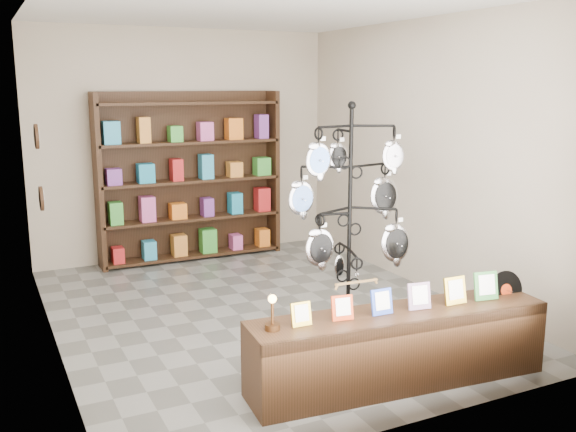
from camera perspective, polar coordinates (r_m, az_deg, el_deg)
name	(u,v)px	position (r m, az deg, el deg)	size (l,w,h in m)	color
ground	(261,311)	(6.68, -2.38, -8.41)	(5.00, 5.00, 0.00)	slate
room_envelope	(260,130)	(6.29, -2.52, 7.64)	(5.00, 5.00, 5.00)	#BBAD97
display_tree	(350,208)	(5.55, 5.52, 0.72)	(1.10, 1.02, 2.15)	black
front_shelf	(399,347)	(5.12, 9.83, -11.42)	(2.43, 0.70, 0.85)	black
back_shelving	(190,182)	(8.52, -8.67, 3.01)	(2.42, 0.36, 2.20)	black
wall_clocks	(39,168)	(6.62, -21.27, 4.01)	(0.03, 0.24, 0.84)	black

